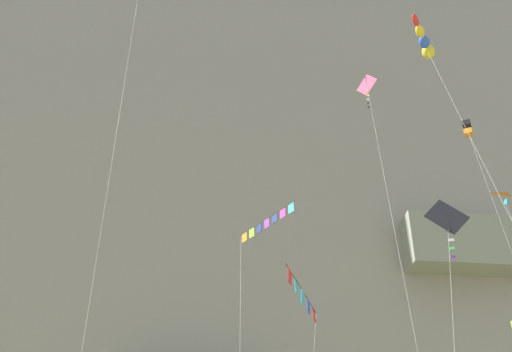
{
  "coord_description": "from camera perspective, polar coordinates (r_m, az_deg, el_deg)",
  "views": [
    {
      "loc": [
        -0.48,
        -0.45,
        2.08
      ],
      "look_at": [
        2.14,
        24.94,
        17.92
      ],
      "focal_mm": 44.95,
      "sensor_mm": 36.0,
      "label": 1
    }
  ],
  "objects": [
    {
      "name": "kite_banner_far_left",
      "position": [
        31.06,
        4.18,
        -11.18
      ],
      "size": [
        2.61,
        6.42,
        13.63
      ],
      "color": "black",
      "rests_on": "ground"
    },
    {
      "name": "kite_delta_mid_center",
      "position": [
        50.78,
        21.81,
        -2.51
      ],
      "size": [
        2.04,
        6.17,
        25.98
      ],
      "color": "orange",
      "rests_on": "ground"
    },
    {
      "name": "kite_banner_upper_mid",
      "position": [
        31.21,
        0.81,
        -5.51
      ],
      "size": [
        2.5,
        3.9,
        16.97
      ],
      "color": "black",
      "rests_on": "ground"
    },
    {
      "name": "kite_diamond_mid_left",
      "position": [
        36.86,
        10.32,
        5.37
      ],
      "size": [
        1.07,
        4.66,
        27.25
      ],
      "color": "pink",
      "rests_on": "ground"
    },
    {
      "name": "kite_box_high_right",
      "position": [
        49.91,
        18.38,
        3.81
      ],
      "size": [
        1.38,
        5.04,
        30.7
      ],
      "color": "black",
      "rests_on": "ground"
    },
    {
      "name": "kite_windsock_front_field",
      "position": [
        38.37,
        14.81,
        11.33
      ],
      "size": [
        4.7,
        6.49,
        28.27
      ],
      "color": "yellow",
      "rests_on": "ground"
    },
    {
      "name": "kite_diamond_low_right",
      "position": [
        32.03,
        16.65,
        -4.11
      ],
      "size": [
        4.0,
        3.17,
        17.74
      ],
      "color": "black",
      "rests_on": "ground"
    },
    {
      "name": "cliff_face",
      "position": [
        69.5,
        -4.77,
        -2.45
      ],
      "size": [
        180.0,
        24.89,
        72.15
      ],
      "color": "gray",
      "rests_on": "ground"
    }
  ]
}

